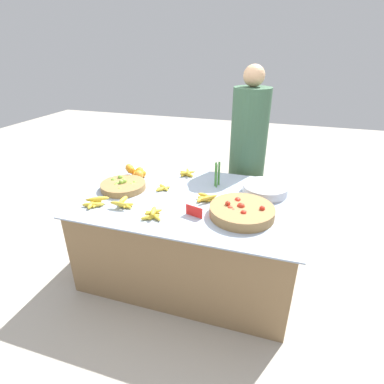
# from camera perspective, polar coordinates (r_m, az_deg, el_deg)

# --- Properties ---
(ground_plane) EXTENTS (12.00, 12.00, 0.00)m
(ground_plane) POSITION_cam_1_polar(r_m,az_deg,el_deg) (2.81, 0.00, -14.00)
(ground_plane) COLOR #ADA599
(market_table) EXTENTS (1.71, 1.18, 0.71)m
(market_table) POSITION_cam_1_polar(r_m,az_deg,el_deg) (2.60, 0.00, -8.01)
(market_table) COLOR olive
(market_table) RESTS_ON ground_plane
(lime_bowl) EXTENTS (0.38, 0.38, 0.09)m
(lime_bowl) POSITION_cam_1_polar(r_m,az_deg,el_deg) (2.62, -12.97, 1.18)
(lime_bowl) COLOR olive
(lime_bowl) RESTS_ON market_table
(tomato_basket) EXTENTS (0.47, 0.47, 0.10)m
(tomato_basket) POSITION_cam_1_polar(r_m,az_deg,el_deg) (2.17, 9.46, -3.62)
(tomato_basket) COLOR olive
(tomato_basket) RESTS_ON market_table
(orange_pile) EXTENTS (0.18, 0.17, 0.13)m
(orange_pile) POSITION_cam_1_polar(r_m,az_deg,el_deg) (2.83, -10.41, 3.76)
(orange_pile) COLOR orange
(orange_pile) RESTS_ON market_table
(metal_bowl) EXTENTS (0.37, 0.37, 0.07)m
(metal_bowl) POSITION_cam_1_polar(r_m,az_deg,el_deg) (2.54, 13.72, 0.53)
(metal_bowl) COLOR #B7B7BF
(metal_bowl) RESTS_ON market_table
(price_sign) EXTENTS (0.13, 0.04, 0.08)m
(price_sign) POSITION_cam_1_polar(r_m,az_deg,el_deg) (2.14, 0.40, -3.71)
(price_sign) COLOR red
(price_sign) RESTS_ON market_table
(veg_bundle) EXTENTS (0.04, 0.07, 0.21)m
(veg_bundle) POSITION_cam_1_polar(r_m,az_deg,el_deg) (2.59, 4.81, 3.38)
(veg_bundle) COLOR #428438
(veg_bundle) RESTS_ON market_table
(banana_bunch_middle_left) EXTENTS (0.16, 0.15, 0.05)m
(banana_bunch_middle_left) POSITION_cam_1_polar(r_m,az_deg,el_deg) (2.83, -0.98, 3.58)
(banana_bunch_middle_left) COLOR gold
(banana_bunch_middle_left) RESTS_ON market_table
(banana_bunch_back_center) EXTENTS (0.17, 0.16, 0.06)m
(banana_bunch_back_center) POSITION_cam_1_polar(r_m,az_deg,el_deg) (2.36, 2.57, -1.15)
(banana_bunch_back_center) COLOR gold
(banana_bunch_back_center) RESTS_ON market_table
(banana_bunch_front_center) EXTENTS (0.13, 0.14, 0.04)m
(banana_bunch_front_center) POSITION_cam_1_polar(r_m,az_deg,el_deg) (2.56, -5.48, 0.79)
(banana_bunch_front_center) COLOR gold
(banana_bunch_front_center) RESTS_ON market_table
(banana_bunch_middle_right) EXTENTS (0.16, 0.16, 0.06)m
(banana_bunch_middle_right) POSITION_cam_1_polar(r_m,az_deg,el_deg) (2.15, -7.45, -4.19)
(banana_bunch_middle_right) COLOR gold
(banana_bunch_middle_right) RESTS_ON market_table
(banana_bunch_front_right) EXTENTS (0.17, 0.13, 0.06)m
(banana_bunch_front_right) POSITION_cam_1_polar(r_m,az_deg,el_deg) (2.33, -13.00, -2.14)
(banana_bunch_front_right) COLOR gold
(banana_bunch_front_right) RESTS_ON market_table
(banana_bunch_front_left) EXTENTS (0.18, 0.17, 0.06)m
(banana_bunch_front_left) POSITION_cam_1_polar(r_m,az_deg,el_deg) (2.41, -18.06, -1.95)
(banana_bunch_front_left) COLOR gold
(banana_bunch_front_left) RESTS_ON market_table
(vendor_person) EXTENTS (0.36, 0.36, 1.67)m
(vendor_person) POSITION_cam_1_polar(r_m,az_deg,el_deg) (3.11, 10.42, 6.06)
(vendor_person) COLOR #385B42
(vendor_person) RESTS_ON ground_plane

